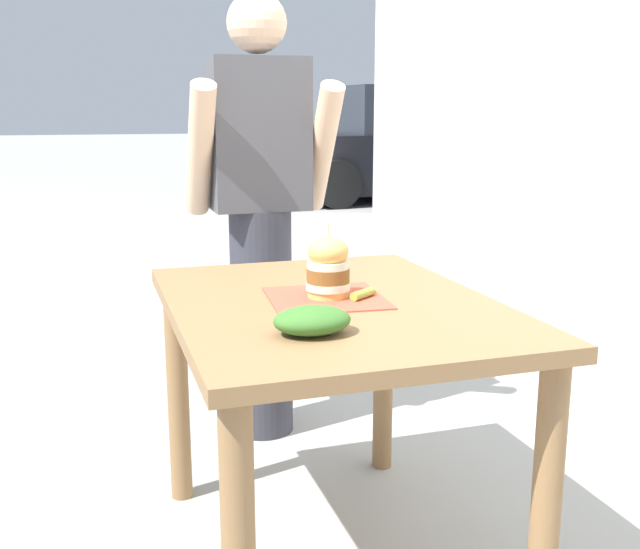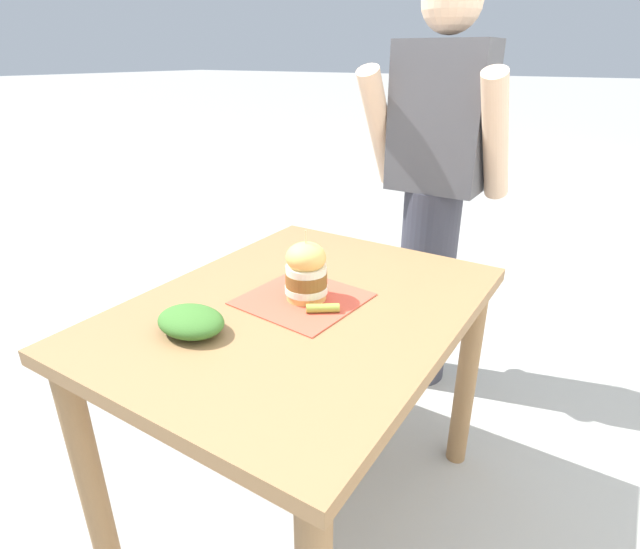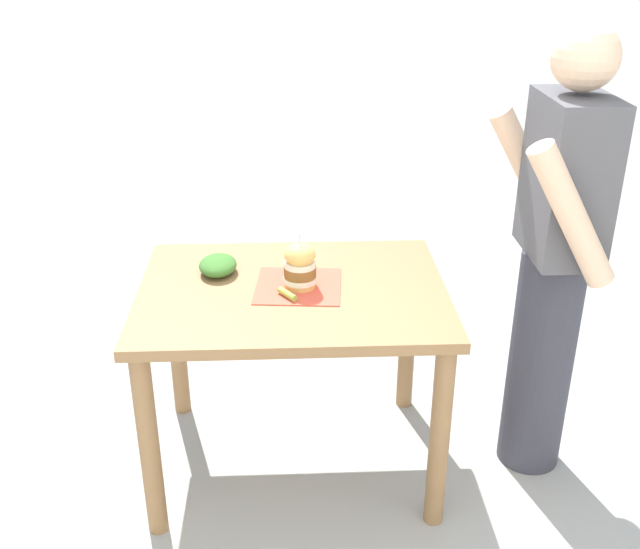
# 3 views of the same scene
# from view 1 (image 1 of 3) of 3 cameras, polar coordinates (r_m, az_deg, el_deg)

# --- Properties ---
(patio_table) EXTENTS (0.84, 1.11, 0.77)m
(patio_table) POSITION_cam_1_polar(r_m,az_deg,el_deg) (2.04, 0.86, -5.45)
(patio_table) COLOR olive
(patio_table) RESTS_ON ground
(serving_paper) EXTENTS (0.33, 0.33, 0.00)m
(serving_paper) POSITION_cam_1_polar(r_m,az_deg,el_deg) (2.02, 0.46, -1.80)
(serving_paper) COLOR #D64C38
(serving_paper) RESTS_ON patio_table
(sandwich) EXTENTS (0.12, 0.12, 0.20)m
(sandwich) POSITION_cam_1_polar(r_m,az_deg,el_deg) (2.01, 0.57, 0.58)
(sandwich) COLOR #E5B25B
(sandwich) RESTS_ON serving_paper
(pickle_spear) EXTENTS (0.09, 0.07, 0.02)m
(pickle_spear) POSITION_cam_1_polar(r_m,az_deg,el_deg) (2.01, 3.28, -1.48)
(pickle_spear) COLOR #8EA83D
(pickle_spear) RESTS_ON serving_paper
(side_salad) EXTENTS (0.18, 0.14, 0.06)m
(side_salad) POSITION_cam_1_polar(r_m,az_deg,el_deg) (1.70, -0.60, -3.52)
(side_salad) COLOR #386B28
(side_salad) RESTS_ON patio_table
(diner_across_table) EXTENTS (0.55, 0.35, 1.69)m
(diner_across_table) POSITION_cam_1_polar(r_m,az_deg,el_deg) (2.87, -4.58, 4.68)
(diner_across_table) COLOR #33333D
(diner_across_table) RESTS_ON ground
(parked_car_near_curb) EXTENTS (4.29, 2.03, 1.60)m
(parked_car_near_curb) POSITION_cam_1_polar(r_m,az_deg,el_deg) (11.13, 6.17, 9.53)
(parked_car_near_curb) COLOR black
(parked_car_near_curb) RESTS_ON ground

